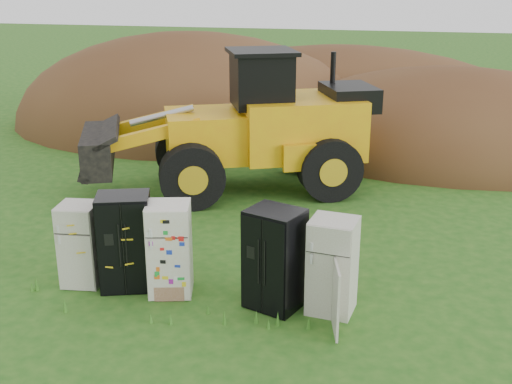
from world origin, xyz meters
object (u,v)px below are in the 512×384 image
at_px(fridge_sticker, 170,249).
at_px(fridge_open_door, 332,266).
at_px(fridge_black_side, 125,242).
at_px(wheel_loader, 226,123).
at_px(fridge_leftmost, 81,244).
at_px(fridge_black_right, 275,259).

height_order(fridge_sticker, fridge_open_door, fridge_sticker).
bearing_deg(fridge_black_side, wheel_loader, 68.24).
distance_m(fridge_leftmost, fridge_open_door, 4.81).
bearing_deg(fridge_black_right, fridge_open_door, 23.76).
relative_size(fridge_leftmost, fridge_black_right, 0.88).
bearing_deg(fridge_open_door, wheel_loader, 128.22).
xyz_separation_m(fridge_black_side, fridge_black_right, (2.90, -0.09, -0.00)).
bearing_deg(fridge_leftmost, fridge_black_side, -2.99).
relative_size(fridge_leftmost, wheel_loader, 0.20).
distance_m(fridge_leftmost, wheel_loader, 6.30).
xyz_separation_m(fridge_open_door, wheel_loader, (-3.65, 6.04, 1.04)).
distance_m(fridge_sticker, fridge_open_door, 3.02).
distance_m(fridge_leftmost, fridge_black_side, 0.90).
relative_size(fridge_sticker, wheel_loader, 0.22).
distance_m(fridge_black_side, wheel_loader, 6.11).
bearing_deg(wheel_loader, fridge_black_side, -116.51).
relative_size(fridge_leftmost, fridge_sticker, 0.92).
relative_size(fridge_black_right, fridge_open_door, 1.06).
height_order(fridge_leftmost, wheel_loader, wheel_loader).
xyz_separation_m(fridge_leftmost, fridge_black_side, (0.89, 0.07, 0.12)).
height_order(fridge_black_side, wheel_loader, wheel_loader).
xyz_separation_m(fridge_black_side, fridge_sticker, (0.90, -0.03, -0.04)).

